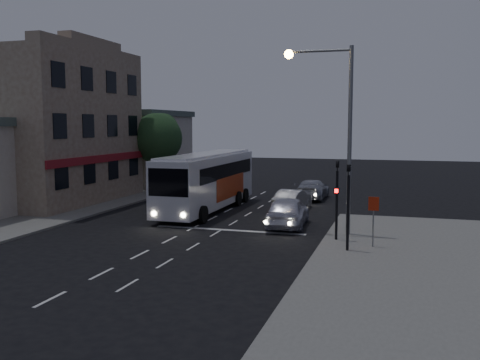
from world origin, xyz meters
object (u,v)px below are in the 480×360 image
(streetlight, at_px, (336,118))
(regulatory_sign, at_px, (373,213))
(car_sedan_a, at_px, (292,200))
(traffic_signal_side, at_px, (348,196))
(car_sedan_b, at_px, (312,189))
(street_tree, at_px, (157,136))
(tour_bus, at_px, (207,180))
(traffic_signal_main, at_px, (337,190))
(car_suv, at_px, (288,211))

(streetlight, bearing_deg, regulatory_sign, -51.25)
(car_sedan_a, distance_m, traffic_signal_side, 11.41)
(car_sedan_b, distance_m, traffic_signal_side, 16.48)
(car_sedan_b, height_order, traffic_signal_side, traffic_signal_side)
(regulatory_sign, xyz_separation_m, street_tree, (-17.51, 15.26, 2.90))
(streetlight, bearing_deg, tour_bus, 148.19)
(tour_bus, xyz_separation_m, traffic_signal_side, (9.52, -8.71, 0.46))
(car_sedan_b, height_order, street_tree, street_tree)
(car_sedan_b, height_order, traffic_signal_main, traffic_signal_main)
(car_sedan_b, bearing_deg, traffic_signal_side, 104.53)
(tour_bus, xyz_separation_m, car_sedan_a, (5.11, 1.67, -1.29))
(car_sedan_b, xyz_separation_m, street_tree, (-12.48, 0.34, 3.79))
(car_suv, distance_m, street_tree, 17.49)
(tour_bus, bearing_deg, street_tree, 133.29)
(car_sedan_b, distance_m, streetlight, 13.81)
(regulatory_sign, relative_size, street_tree, 0.35)
(traffic_signal_main, bearing_deg, streetlight, 100.20)
(traffic_signal_side, height_order, street_tree, street_tree)
(car_suv, distance_m, streetlight, 5.81)
(car_suv, height_order, street_tree, street_tree)
(car_suv, distance_m, car_sedan_a, 5.44)
(traffic_signal_side, bearing_deg, car_suv, 125.84)
(traffic_signal_side, distance_m, streetlight, 4.84)
(car_suv, relative_size, traffic_signal_side, 1.17)
(car_sedan_b, xyz_separation_m, traffic_signal_side, (4.03, -15.89, 1.71))
(regulatory_sign, relative_size, streetlight, 0.24)
(tour_bus, bearing_deg, regulatory_sign, -36.01)
(car_suv, bearing_deg, regulatory_sign, 135.29)
(car_suv, height_order, traffic_signal_main, traffic_signal_main)
(streetlight, distance_m, street_tree, 20.19)
(tour_bus, xyz_separation_m, streetlight, (8.56, -5.31, 3.77))
(car_sedan_b, relative_size, street_tree, 0.79)
(car_suv, relative_size, traffic_signal_main, 1.17)
(tour_bus, bearing_deg, traffic_signal_side, -42.09)
(regulatory_sign, xyz_separation_m, streetlight, (-1.96, 2.44, 4.14))
(car_suv, relative_size, regulatory_sign, 2.18)
(traffic_signal_main, bearing_deg, traffic_signal_side, -70.51)
(regulatory_sign, bearing_deg, car_suv, 138.80)
(streetlight, height_order, street_tree, streetlight)
(traffic_signal_side, height_order, regulatory_sign, traffic_signal_side)
(car_sedan_a, relative_size, traffic_signal_main, 1.00)
(car_suv, distance_m, traffic_signal_main, 4.49)
(street_tree, bearing_deg, regulatory_sign, -41.08)
(traffic_signal_main, xyz_separation_m, regulatory_sign, (1.70, -1.01, -0.82))
(tour_bus, height_order, car_sedan_b, tour_bus)
(car_suv, distance_m, regulatory_sign, 6.18)
(car_suv, height_order, car_sedan_a, car_suv)
(tour_bus, relative_size, car_sedan_b, 2.43)
(tour_bus, relative_size, traffic_signal_main, 2.89)
(car_suv, height_order, regulatory_sign, regulatory_sign)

